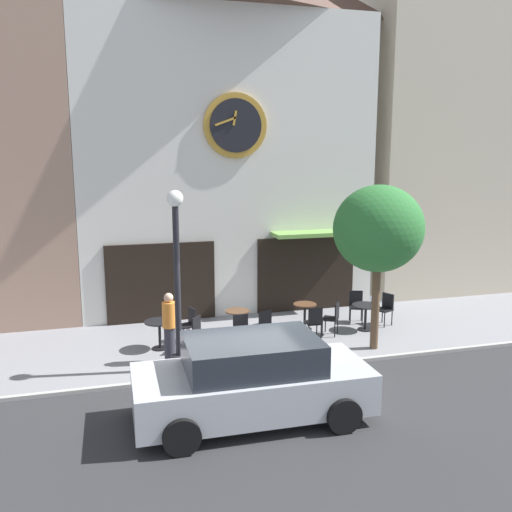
{
  "coord_description": "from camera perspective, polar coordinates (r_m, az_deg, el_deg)",
  "views": [
    {
      "loc": [
        -2.77,
        -11.11,
        4.86
      ],
      "look_at": [
        0.95,
        2.26,
        2.23
      ],
      "focal_mm": 38.51,
      "sensor_mm": 36.0,
      "label": 1
    }
  ],
  "objects": [
    {
      "name": "cafe_chair_right_end",
      "position": [
        14.14,
        0.72,
        -7.09
      ],
      "size": [
        0.51,
        0.51,
        0.9
      ],
      "color": "black",
      "rests_on": "ground_plane"
    },
    {
      "name": "cafe_chair_outer",
      "position": [
        13.89,
        -1.7,
        -7.43
      ],
      "size": [
        0.41,
        0.41,
        0.9
      ],
      "color": "black",
      "rests_on": "ground_plane"
    },
    {
      "name": "cafe_chair_near_lamp",
      "position": [
        14.96,
        8.03,
        -6.19
      ],
      "size": [
        0.56,
        0.56,
        0.9
      ],
      "color": "black",
      "rests_on": "ground_plane"
    },
    {
      "name": "cafe_table_near_curb",
      "position": [
        15.52,
        11.32,
        -5.67
      ],
      "size": [
        0.77,
        0.77,
        0.72
      ],
      "color": "black",
      "rests_on": "ground_plane"
    },
    {
      "name": "ground_plane",
      "position": [
        11.53,
        -0.15,
        -14.31
      ],
      "size": [
        26.63,
        11.14,
        0.13
      ],
      "color": "gray"
    },
    {
      "name": "cafe_chair_near_tree",
      "position": [
        14.5,
        6.05,
        -6.7
      ],
      "size": [
        0.42,
        0.42,
        0.9
      ],
      "color": "black",
      "rests_on": "ground_plane"
    },
    {
      "name": "cafe_chair_facing_street",
      "position": [
        13.72,
        -6.56,
        -7.73
      ],
      "size": [
        0.56,
        0.56,
        0.9
      ],
      "color": "black",
      "rests_on": "ground_plane"
    },
    {
      "name": "street_tree",
      "position": [
        13.6,
        12.61,
        2.72
      ],
      "size": [
        2.23,
        2.01,
        4.1
      ],
      "color": "brown",
      "rests_on": "ground_plane"
    },
    {
      "name": "cafe_chair_under_awning",
      "position": [
        16.12,
        13.32,
        -5.13
      ],
      "size": [
        0.53,
        0.53,
        0.9
      ],
      "color": "black",
      "rests_on": "ground_plane"
    },
    {
      "name": "clock_building",
      "position": [
        17.11,
        -3.04,
        13.76
      ],
      "size": [
        8.92,
        3.35,
        11.16
      ],
      "color": "silver",
      "rests_on": "ground_plane"
    },
    {
      "name": "cafe_table_rightmost",
      "position": [
        14.01,
        -9.99,
        -7.44
      ],
      "size": [
        0.75,
        0.75,
        0.72
      ],
      "color": "black",
      "rests_on": "ground_plane"
    },
    {
      "name": "cafe_table_leftmost",
      "position": [
        14.69,
        -1.96,
        -6.55
      ],
      "size": [
        0.65,
        0.65,
        0.73
      ],
      "color": "black",
      "rests_on": "ground_plane"
    },
    {
      "name": "cafe_chair_left_end",
      "position": [
        16.23,
        10.35,
        -4.91
      ],
      "size": [
        0.52,
        0.52,
        0.9
      ],
      "color": "black",
      "rests_on": "ground_plane"
    },
    {
      "name": "cafe_table_center_left",
      "position": [
        15.31,
        5.09,
        -5.85
      ],
      "size": [
        0.64,
        0.64,
        0.75
      ],
      "color": "black",
      "rests_on": "ground_plane"
    },
    {
      "name": "street_lamp",
      "position": [
        12.2,
        -8.19,
        -2.61
      ],
      "size": [
        0.36,
        0.36,
        4.07
      ],
      "color": "black",
      "rests_on": "ground_plane"
    },
    {
      "name": "cafe_chair_curbside",
      "position": [
        14.4,
        -6.98,
        -6.84
      ],
      "size": [
        0.51,
        0.51,
        0.9
      ],
      "color": "black",
      "rests_on": "ground_plane"
    },
    {
      "name": "neighbor_building_right",
      "position": [
        20.6,
        18.48,
        12.96
      ],
      "size": [
        5.35,
        3.06,
        11.7
      ],
      "color": "beige",
      "rests_on": "ground_plane"
    },
    {
      "name": "pedestrian_orange",
      "position": [
        13.02,
        -8.98,
        -7.27
      ],
      "size": [
        0.4,
        0.4,
        1.67
      ],
      "color": "#2D2D38",
      "rests_on": "ground_plane"
    },
    {
      "name": "parked_car_silver",
      "position": [
        10.28,
        -0.39,
        -12.74
      ],
      "size": [
        4.32,
        2.06,
        1.55
      ],
      "color": "#B7BABF",
      "rests_on": "ground_plane"
    }
  ]
}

